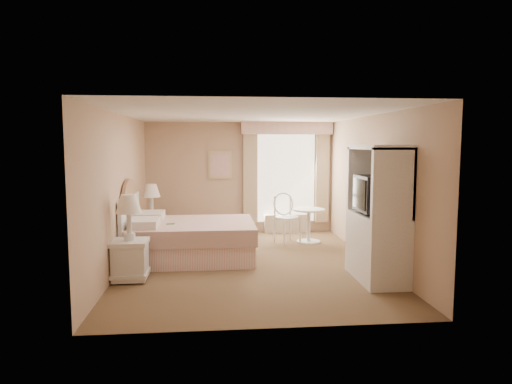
{
  "coord_description": "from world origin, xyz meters",
  "views": [
    {
      "loc": [
        -0.6,
        -7.53,
        2.01
      ],
      "look_at": [
        0.13,
        0.3,
        1.19
      ],
      "focal_mm": 32.0,
      "sensor_mm": 36.0,
      "label": 1
    }
  ],
  "objects": [
    {
      "name": "nightstand_far",
      "position": [
        -1.84,
        1.69,
        0.45
      ],
      "size": [
        0.5,
        0.5,
        1.2
      ],
      "color": "white",
      "rests_on": "room"
    },
    {
      "name": "window",
      "position": [
        1.05,
        2.65,
        1.34
      ],
      "size": [
        2.05,
        0.22,
        2.51
      ],
      "color": "white",
      "rests_on": "room"
    },
    {
      "name": "bed",
      "position": [
        -1.12,
        0.43,
        0.37
      ],
      "size": [
        2.2,
        1.73,
        1.53
      ],
      "color": "#D68F8B",
      "rests_on": "room"
    },
    {
      "name": "nightstand_near",
      "position": [
        -1.84,
        -0.79,
        0.48
      ],
      "size": [
        0.52,
        0.52,
        1.26
      ],
      "color": "white",
      "rests_on": "room"
    },
    {
      "name": "room",
      "position": [
        0.0,
        0.0,
        1.25
      ],
      "size": [
        4.21,
        5.51,
        2.51
      ],
      "color": "brown",
      "rests_on": "ground"
    },
    {
      "name": "armoire",
      "position": [
        1.81,
        -1.09,
        0.83
      ],
      "size": [
        0.6,
        1.2,
        2.0
      ],
      "color": "white",
      "rests_on": "room"
    },
    {
      "name": "framed_art",
      "position": [
        -0.45,
        2.71,
        1.55
      ],
      "size": [
        0.52,
        0.04,
        0.62
      ],
      "color": "tan",
      "rests_on": "room"
    },
    {
      "name": "round_table",
      "position": [
        1.34,
        1.56,
        0.46
      ],
      "size": [
        0.66,
        0.66,
        0.7
      ],
      "color": "silver",
      "rests_on": "room"
    },
    {
      "name": "cafe_chair",
      "position": [
        0.87,
        1.65,
        0.59
      ],
      "size": [
        0.64,
        0.64,
        1.02
      ],
      "rotation": [
        0.0,
        0.0,
        0.4
      ],
      "color": "silver",
      "rests_on": "room"
    }
  ]
}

